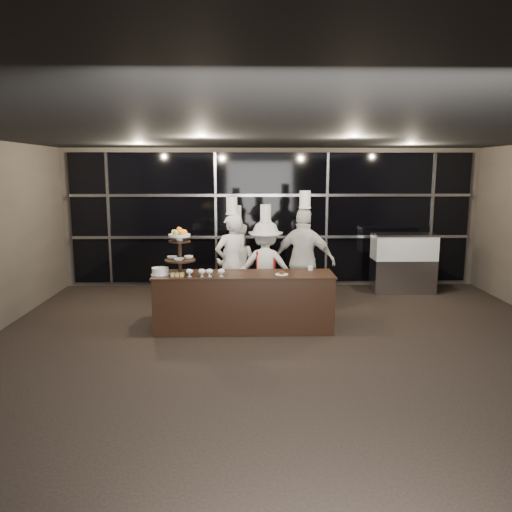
{
  "coord_description": "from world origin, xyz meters",
  "views": [
    {
      "loc": [
        -0.58,
        -5.84,
        2.54
      ],
      "look_at": [
        -0.4,
        2.17,
        1.15
      ],
      "focal_mm": 35.0,
      "sensor_mm": 36.0,
      "label": 1
    }
  ],
  "objects_px": {
    "buffet_counter": "(244,301)",
    "chef_c": "(265,266)",
    "chef_a": "(232,263)",
    "chef_d": "(304,261)",
    "display_stand": "(180,248)",
    "layer_cake": "(160,271)",
    "chef_b": "(236,266)",
    "display_case": "(403,260)"
  },
  "relations": [
    {
      "from": "buffet_counter",
      "to": "chef_c",
      "type": "bearing_deg",
      "value": 69.72
    },
    {
      "from": "display_stand",
      "to": "chef_d",
      "type": "bearing_deg",
      "value": 24.27
    },
    {
      "from": "display_stand",
      "to": "chef_a",
      "type": "relative_size",
      "value": 0.36
    },
    {
      "from": "layer_cake",
      "to": "display_case",
      "type": "distance_m",
      "value": 5.26
    },
    {
      "from": "display_case",
      "to": "chef_a",
      "type": "xyz_separation_m",
      "value": [
        -3.53,
        -1.45,
        0.23
      ]
    },
    {
      "from": "display_case",
      "to": "chef_d",
      "type": "relative_size",
      "value": 0.59
    },
    {
      "from": "chef_b",
      "to": "chef_d",
      "type": "distance_m",
      "value": 1.24
    },
    {
      "from": "display_case",
      "to": "chef_a",
      "type": "bearing_deg",
      "value": -157.59
    },
    {
      "from": "buffet_counter",
      "to": "display_stand",
      "type": "relative_size",
      "value": 3.81
    },
    {
      "from": "display_stand",
      "to": "display_case",
      "type": "xyz_separation_m",
      "value": [
        4.32,
        2.43,
        -0.65
      ]
    },
    {
      "from": "chef_b",
      "to": "layer_cake",
      "type": "bearing_deg",
      "value": -133.39
    },
    {
      "from": "layer_cake",
      "to": "chef_d",
      "type": "bearing_deg",
      "value": 22.47
    },
    {
      "from": "chef_a",
      "to": "chef_d",
      "type": "relative_size",
      "value": 0.95
    },
    {
      "from": "buffet_counter",
      "to": "chef_d",
      "type": "relative_size",
      "value": 1.3
    },
    {
      "from": "display_stand",
      "to": "layer_cake",
      "type": "distance_m",
      "value": 0.48
    },
    {
      "from": "display_stand",
      "to": "display_case",
      "type": "bearing_deg",
      "value": 29.31
    },
    {
      "from": "buffet_counter",
      "to": "display_case",
      "type": "xyz_separation_m",
      "value": [
        3.32,
        2.43,
        0.22
      ]
    },
    {
      "from": "display_case",
      "to": "layer_cake",
      "type": "bearing_deg",
      "value": -151.85
    },
    {
      "from": "chef_b",
      "to": "chef_c",
      "type": "distance_m",
      "value": 0.54
    },
    {
      "from": "layer_cake",
      "to": "display_case",
      "type": "height_order",
      "value": "display_case"
    },
    {
      "from": "display_case",
      "to": "chef_c",
      "type": "distance_m",
      "value": 3.25
    },
    {
      "from": "buffet_counter",
      "to": "chef_b",
      "type": "relative_size",
      "value": 1.49
    },
    {
      "from": "chef_b",
      "to": "chef_c",
      "type": "height_order",
      "value": "chef_c"
    },
    {
      "from": "buffet_counter",
      "to": "layer_cake",
      "type": "distance_m",
      "value": 1.4
    },
    {
      "from": "layer_cake",
      "to": "chef_a",
      "type": "distance_m",
      "value": 1.5
    },
    {
      "from": "layer_cake",
      "to": "chef_d",
      "type": "xyz_separation_m",
      "value": [
        2.37,
        0.98,
        -0.02
      ]
    },
    {
      "from": "buffet_counter",
      "to": "chef_c",
      "type": "xyz_separation_m",
      "value": [
        0.39,
        1.04,
        0.36
      ]
    },
    {
      "from": "layer_cake",
      "to": "chef_a",
      "type": "relative_size",
      "value": 0.14
    },
    {
      "from": "chef_b",
      "to": "buffet_counter",
      "type": "bearing_deg",
      "value": -83.43
    },
    {
      "from": "chef_d",
      "to": "layer_cake",
      "type": "bearing_deg",
      "value": -157.53
    },
    {
      "from": "layer_cake",
      "to": "chef_d",
      "type": "relative_size",
      "value": 0.14
    },
    {
      "from": "display_stand",
      "to": "layer_cake",
      "type": "height_order",
      "value": "display_stand"
    },
    {
      "from": "chef_a",
      "to": "chef_b",
      "type": "distance_m",
      "value": 0.25
    },
    {
      "from": "buffet_counter",
      "to": "chef_b",
      "type": "height_order",
      "value": "chef_b"
    },
    {
      "from": "chef_a",
      "to": "chef_d",
      "type": "bearing_deg",
      "value": -1.89
    },
    {
      "from": "buffet_counter",
      "to": "layer_cake",
      "type": "bearing_deg",
      "value": -177.81
    },
    {
      "from": "display_case",
      "to": "chef_d",
      "type": "xyz_separation_m",
      "value": [
        -2.26,
        -1.5,
        0.27
      ]
    },
    {
      "from": "layer_cake",
      "to": "chef_b",
      "type": "bearing_deg",
      "value": 46.61
    },
    {
      "from": "chef_a",
      "to": "chef_b",
      "type": "height_order",
      "value": "chef_a"
    },
    {
      "from": "display_case",
      "to": "chef_c",
      "type": "height_order",
      "value": "chef_c"
    },
    {
      "from": "layer_cake",
      "to": "chef_b",
      "type": "relative_size",
      "value": 0.16
    },
    {
      "from": "buffet_counter",
      "to": "chef_c",
      "type": "relative_size",
      "value": 1.46
    }
  ]
}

